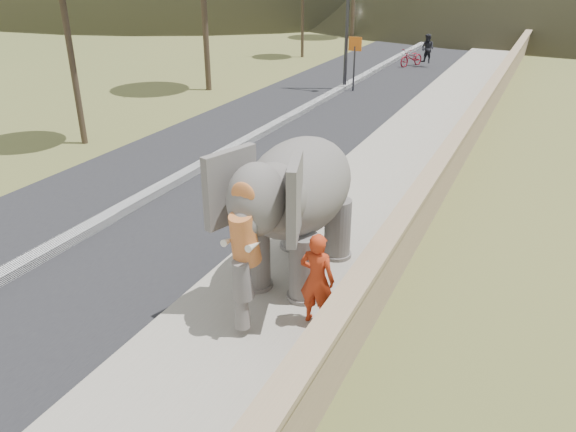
# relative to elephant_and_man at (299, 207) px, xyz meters

# --- Properties ---
(ground) EXTENTS (160.00, 160.00, 0.00)m
(ground) POSITION_rel_elephant_and_man_xyz_m (-0.02, 0.09, -1.49)
(ground) COLOR olive
(ground) RESTS_ON ground
(road) EXTENTS (7.00, 120.00, 0.03)m
(road) POSITION_rel_elephant_and_man_xyz_m (-5.02, 10.09, -1.48)
(road) COLOR black
(road) RESTS_ON ground
(median) EXTENTS (0.35, 120.00, 0.22)m
(median) POSITION_rel_elephant_and_man_xyz_m (-5.02, 10.09, -1.38)
(median) COLOR black
(median) RESTS_ON ground
(walkway) EXTENTS (3.00, 120.00, 0.15)m
(walkway) POSITION_rel_elephant_and_man_xyz_m (-0.02, 10.09, -1.42)
(walkway) COLOR #9E9687
(walkway) RESTS_ON ground
(parapet) EXTENTS (0.30, 120.00, 1.10)m
(parapet) POSITION_rel_elephant_and_man_xyz_m (1.63, 10.09, -0.94)
(parapet) COLOR tan
(parapet) RESTS_ON ground
(signboard) EXTENTS (0.60, 0.08, 2.40)m
(signboard) POSITION_rel_elephant_and_man_xyz_m (-4.52, 16.08, 0.15)
(signboard) COLOR #2D2D33
(signboard) RESTS_ON ground
(elephant_and_man) EXTENTS (2.19, 3.75, 2.70)m
(elephant_and_man) POSITION_rel_elephant_and_man_xyz_m (0.00, 0.00, 0.00)
(elephant_and_man) COLOR slate
(elephant_and_man) RESTS_ON ground
(motorcyclist) EXTENTS (1.96, 1.94, 1.80)m
(motorcyclist) POSITION_rel_elephant_and_man_xyz_m (-3.39, 23.59, -0.81)
(motorcyclist) COLOR maroon
(motorcyclist) RESTS_ON ground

